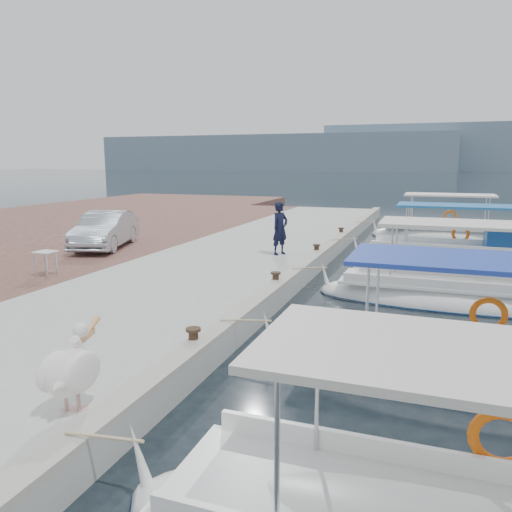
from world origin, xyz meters
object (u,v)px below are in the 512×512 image
Objects in this scene: pelican at (71,370)px; parked_car at (105,230)px; fisherman at (280,228)px; fishing_caique_b at (471,377)px; fishing_caique_c at (455,299)px; fishing_caique_e at (443,236)px; fishing_caique_d at (455,258)px.

pelican is 13.44m from parked_car.
pelican is 12.02m from fisherman.
fisherman reaches higher than fishing_caique_b.
fishing_caique_b is at bearing 36.31° from pelican.
fisherman is at bearing 154.39° from fishing_caique_c.
pelican is at bearing -102.82° from fishing_caique_e.
fisherman is (-6.04, -3.08, 1.26)m from fishing_caique_d.
fishing_caique_e reaches higher than parked_car.
fishing_caique_e is (-0.36, 6.57, -0.06)m from fishing_caique_d.
pelican is (-5.14, -9.16, 0.95)m from fishing_caique_c.
fisherman reaches higher than fishing_caique_d.
fishing_caique_d reaches higher than pelican.
fisherman is 6.91m from parked_car.
fishing_caique_b is 5.36× the size of pelican.
fisherman is (-5.68, -9.65, 1.33)m from fishing_caique_e.
pelican is 0.76× the size of fisherman.
fishing_caique_d is at bearing 70.67° from pelican.
fishing_caique_d is (0.05, 11.23, 0.06)m from fishing_caique_b.
fishing_caique_c is at bearing -89.02° from fishing_caique_e.
fishing_caique_e is 22.21m from pelican.
fishing_caique_b is 1.80× the size of parked_car.
fishing_caique_c is 12.93m from parked_car.
fisherman is (-5.99, 8.14, 1.33)m from fishing_caique_b.
fishing_caique_c is 0.99× the size of fishing_caique_d.
fishing_caique_b is at bearing -88.99° from fishing_caique_c.
fishing_caique_b is at bearing -89.01° from fishing_caique_e.
parked_car is (-12.53, -10.56, 1.08)m from fishing_caique_e.
fishing_caique_c and fishing_caique_d have the same top height.
fisherman is at bearing 126.33° from fishing_caique_b.
fishing_caique_d is 5.28× the size of pelican.
fishing_caique_b is 4.06× the size of fisherman.
fishing_caique_d is 6.90m from fisherman.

